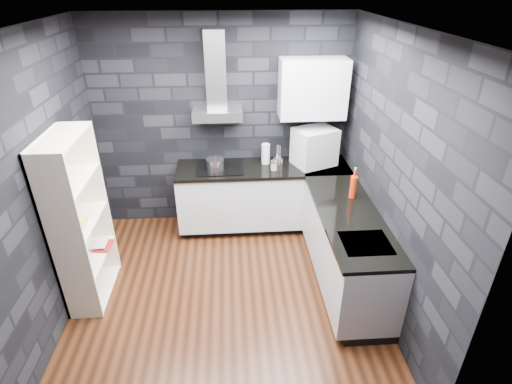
{
  "coord_description": "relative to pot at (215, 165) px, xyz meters",
  "views": [
    {
      "loc": [
        0.09,
        -3.29,
        3.06
      ],
      "look_at": [
        0.35,
        0.45,
        1.0
      ],
      "focal_mm": 28.0,
      "sensor_mm": 36.0,
      "label": 1
    }
  ],
  "objects": [
    {
      "name": "counter_back_top",
      "position": [
        0.6,
        0.05,
        -0.09
      ],
      "size": [
        2.2,
        0.62,
        0.04
      ],
      "primitive_type": "cube",
      "color": "black",
      "rests_on": "counter_back_cab"
    },
    {
      "name": "ceiling",
      "position": [
        0.1,
        -1.24,
        1.73
      ],
      "size": [
        3.2,
        3.2,
        0.0
      ],
      "primitive_type": "plane",
      "rotation": [
        3.14,
        0.0,
        0.0
      ],
      "color": "white"
    },
    {
      "name": "pot",
      "position": [
        0.0,
        0.0,
        0.0
      ],
      "size": [
        0.26,
        0.26,
        0.13
      ],
      "primitive_type": "cylinder",
      "rotation": [
        0.0,
        0.0,
        0.24
      ],
      "color": "silver",
      "rests_on": "cooktop"
    },
    {
      "name": "red_bottle",
      "position": [
        1.51,
        -0.8,
        0.05
      ],
      "size": [
        0.09,
        0.09,
        0.25
      ],
      "primitive_type": "cylinder",
      "rotation": [
        0.0,
        0.0,
        -0.19
      ],
      "color": "#B6290A",
      "rests_on": "counter_right_top"
    },
    {
      "name": "glass_vase",
      "position": [
        0.64,
        0.16,
        0.06
      ],
      "size": [
        0.12,
        0.12,
        0.26
      ],
      "primitive_type": "cylinder",
      "rotation": [
        0.0,
        0.0,
        0.15
      ],
      "color": "silver",
      "rests_on": "counter_back_top"
    },
    {
      "name": "ground",
      "position": [
        0.1,
        -1.24,
        -0.97
      ],
      "size": [
        3.2,
        3.2,
        0.0
      ],
      "primitive_type": "plane",
      "color": "#442110"
    },
    {
      "name": "counter_back_cab",
      "position": [
        0.6,
        0.06,
        -0.49
      ],
      "size": [
        2.2,
        0.6,
        0.76
      ],
      "primitive_type": "cube",
      "color": "silver",
      "rests_on": "ground"
    },
    {
      "name": "sink_rim",
      "position": [
        1.4,
        -1.64,
        -0.08
      ],
      "size": [
        0.44,
        0.4,
        0.01
      ],
      "primitive_type": "cube",
      "color": "#A7A7AC",
      "rests_on": "counter_right_top"
    },
    {
      "name": "toekick_right",
      "position": [
        1.44,
        -1.14,
        -0.92
      ],
      "size": [
        0.5,
        1.78,
        0.1
      ],
      "primitive_type": "cube",
      "color": "black",
      "rests_on": "ground"
    },
    {
      "name": "toekick_back",
      "position": [
        0.6,
        0.1,
        -0.92
      ],
      "size": [
        2.18,
        0.5,
        0.1
      ],
      "primitive_type": "cube",
      "color": "black",
      "rests_on": "ground"
    },
    {
      "name": "storage_jar",
      "position": [
        0.73,
        -0.04,
        -0.02
      ],
      "size": [
        0.1,
        0.1,
        0.1
      ],
      "primitive_type": "cylinder",
      "rotation": [
        0.0,
        0.0,
        0.22
      ],
      "color": "tan",
      "rests_on": "counter_back_top"
    },
    {
      "name": "counter_right_cab",
      "position": [
        1.4,
        -1.14,
        -0.49
      ],
      "size": [
        0.6,
        1.8,
        0.76
      ],
      "primitive_type": "cube",
      "color": "silver",
      "rests_on": "ground"
    },
    {
      "name": "book_second",
      "position": [
        -1.33,
        -0.91,
        -0.38
      ],
      "size": [
        0.15,
        0.02,
        0.21
      ],
      "primitive_type": "imported",
      "rotation": [
        0.0,
        0.0,
        -0.01
      ],
      "color": "#B2B2B2",
      "rests_on": "bookshelf"
    },
    {
      "name": "counter_corner_top",
      "position": [
        1.4,
        0.06,
        -0.09
      ],
      "size": [
        0.62,
        0.62,
        0.04
      ],
      "primitive_type": "cube",
      "color": "black",
      "rests_on": "counter_right_cab"
    },
    {
      "name": "utensil_crock",
      "position": [
        0.78,
        -0.02,
        -0.0
      ],
      "size": [
        0.14,
        0.14,
        0.14
      ],
      "primitive_type": "cylinder",
      "rotation": [
        0.0,
        0.0,
        0.33
      ],
      "color": "silver",
      "rests_on": "counter_back_top"
    },
    {
      "name": "fruit_bowl",
      "position": [
        -1.32,
        -1.17,
        -0.04
      ],
      "size": [
        0.23,
        0.23,
        0.06
      ],
      "primitive_type": "imported",
      "rotation": [
        0.0,
        0.0,
        0.04
      ],
      "color": "white",
      "rests_on": "bookshelf"
    },
    {
      "name": "appliance_garage",
      "position": [
        1.26,
        0.1,
        0.15
      ],
      "size": [
        0.6,
        0.54,
        0.49
      ],
      "primitive_type": "cube",
      "rotation": [
        0.0,
        0.0,
        0.39
      ],
      "color": "#B7BAC0",
      "rests_on": "counter_back_top"
    },
    {
      "name": "wall_front",
      "position": [
        0.1,
        -2.86,
        0.38
      ],
      "size": [
        3.2,
        0.05,
        2.7
      ],
      "primitive_type": "cube",
      "color": "black",
      "rests_on": "ground"
    },
    {
      "name": "wall_left",
      "position": [
        -1.52,
        -1.24,
        0.38
      ],
      "size": [
        0.05,
        3.2,
        2.7
      ],
      "primitive_type": "cube",
      "color": "black",
      "rests_on": "ground"
    },
    {
      "name": "cooktop",
      "position": [
        0.05,
        0.06,
        -0.07
      ],
      "size": [
        0.58,
        0.5,
        0.01
      ],
      "primitive_type": "cube",
      "color": "black",
      "rests_on": "counter_back_top"
    },
    {
      "name": "counter_right_top",
      "position": [
        1.39,
        -1.14,
        -0.09
      ],
      "size": [
        0.62,
        1.8,
        0.04
      ],
      "primitive_type": "cube",
      "color": "black",
      "rests_on": "counter_right_cab"
    },
    {
      "name": "hood_body",
      "position": [
        0.05,
        0.19,
        0.59
      ],
      "size": [
        0.6,
        0.34,
        0.12
      ],
      "primitive_type": "cube",
      "color": "#A7A7AC",
      "rests_on": "wall_back"
    },
    {
      "name": "hood_chimney",
      "position": [
        0.05,
        0.26,
        1.1
      ],
      "size": [
        0.24,
        0.2,
        0.9
      ],
      "primitive_type": "cube",
      "color": "#A7A7AC",
      "rests_on": "hood_body"
    },
    {
      "name": "wall_back",
      "position": [
        0.1,
        0.39,
        0.38
      ],
      "size": [
        3.2,
        0.05,
        2.7
      ],
      "primitive_type": "cube",
      "color": "black",
      "rests_on": "ground"
    },
    {
      "name": "bookshelf",
      "position": [
        -1.32,
        -1.1,
        -0.07
      ],
      "size": [
        0.37,
        0.81,
        1.8
      ],
      "primitive_type": "cube",
      "rotation": [
        0.0,
        0.0,
        -0.03
      ],
      "color": "white",
      "rests_on": "ground"
    },
    {
      "name": "book_red",
      "position": [
        -1.3,
        -0.91,
        -0.4
      ],
      "size": [
        0.18,
        0.04,
        0.24
      ],
      "primitive_type": "imported",
      "rotation": [
        0.0,
        0.0,
        -0.11
      ],
      "color": "maroon",
      "rests_on": "bookshelf"
    },
    {
      "name": "wall_right",
      "position": [
        1.73,
        -1.24,
        0.38
      ],
      "size": [
        0.05,
        3.2,
        2.7
      ],
      "primitive_type": "cube",
      "color": "black",
      "rests_on": "ground"
    },
    {
      "name": "upper_cabinet",
      "position": [
        1.2,
        0.19,
        0.88
      ],
      "size": [
        0.8,
        0.35,
        0.7
      ],
      "primitive_type": "cube",
      "color": "silver",
      "rests_on": "wall_back"
    }
  ]
}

